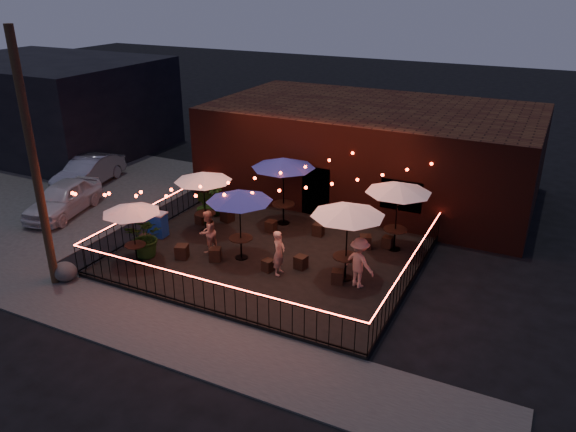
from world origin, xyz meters
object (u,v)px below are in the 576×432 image
utility_pole (34,165)px  cafe_table_5 (399,188)px  boulder (65,272)px  cafe_table_3 (283,164)px  cooler (157,224)px  cafe_table_1 (203,177)px  cafe_table_2 (239,197)px  cafe_table_4 (348,211)px  cafe_table_0 (131,209)px

utility_pole → cafe_table_5: size_ratio=2.71×
cafe_table_5 → boulder: size_ratio=3.43×
cafe_table_3 → cooler: size_ratio=3.46×
cafe_table_3 → cafe_table_5: (4.59, -0.29, -0.16)m
cooler → boulder: (-0.71, -3.88, -0.29)m
cafe_table_1 → cooler: cafe_table_1 is taller
cafe_table_2 → boulder: (-4.45, -3.71, -2.08)m
utility_pole → cafe_table_2: bearing=40.5°
utility_pole → cafe_table_2: utility_pole is taller
cafe_table_1 → cafe_table_3: bearing=40.2°
utility_pole → cafe_table_1: bearing=66.8°
cafe_table_1 → cafe_table_4: size_ratio=0.84×
cafe_table_0 → utility_pole: bearing=-127.3°
cafe_table_0 → cooler: (-0.70, 2.03, -1.48)m
cafe_table_0 → cafe_table_1: 3.29m
cafe_table_5 → cooler: size_ratio=3.15×
cafe_table_0 → cafe_table_2: (3.05, 1.86, 0.31)m
cafe_table_0 → cafe_table_4: bearing=17.3°
cafe_table_5 → cooler: (-8.30, -2.86, -1.85)m
cafe_table_1 → cooler: size_ratio=2.59×
cooler → boulder: cooler is taller
cafe_table_2 → cafe_table_4: (3.75, 0.25, 0.09)m
cafe_table_0 → cafe_table_3: size_ratio=0.77×
cafe_table_1 → boulder: 5.81m
boulder → utility_pole: bearing=-126.9°
utility_pole → cooler: size_ratio=8.52×
cafe_table_4 → cafe_table_5: cafe_table_4 is taller
utility_pole → cafe_table_3: (4.61, 7.29, -1.37)m
utility_pole → cafe_table_5: 11.66m
cafe_table_0 → cafe_table_5: bearing=32.8°
utility_pole → cafe_table_3: bearing=57.7°
cafe_table_2 → utility_pole: bearing=-139.5°
cafe_table_1 → cafe_table_3: (2.34, 1.98, 0.30)m
utility_pole → cafe_table_0: (1.60, 2.10, -1.89)m
cafe_table_2 → boulder: cafe_table_2 is taller
cafe_table_3 → cafe_table_0: bearing=-120.1°
cooler → boulder: bearing=-105.3°
cafe_table_4 → cafe_table_0: bearing=-162.7°
utility_pole → boulder: size_ratio=9.29×
utility_pole → boulder: utility_pole is taller
utility_pole → cafe_table_2: size_ratio=3.00×
cafe_table_0 → cafe_table_3: bearing=59.9°
cafe_table_1 → cafe_table_5: bearing=13.6°
cafe_table_0 → cooler: cafe_table_0 is taller
cafe_table_4 → boulder: cafe_table_4 is taller
utility_pole → cafe_table_0: bearing=52.7°
cafe_table_1 → cafe_table_2: bearing=-29.5°
utility_pole → cooler: bearing=77.7°
cafe_table_3 → cooler: (-3.71, -3.15, -2.00)m
cafe_table_1 → cafe_table_2: 2.73m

